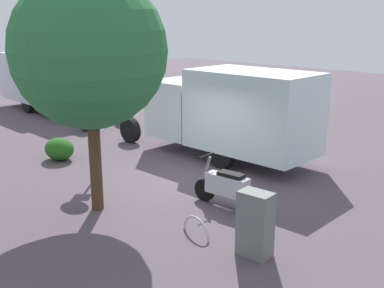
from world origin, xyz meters
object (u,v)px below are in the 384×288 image
Objects in this scene: utility_cabinet at (255,224)px; street_tree at (89,51)px; bike_rack_hoop at (196,235)px; box_truck_far at (50,80)px; stop_sign at (95,111)px; motorcycle at (227,187)px; box_truck_near at (228,109)px.

street_tree is at bearing 11.84° from utility_cabinet.
street_tree is at bearing 13.69° from bike_rack_hoop.
street_tree is at bearing -22.88° from box_truck_far.
motorcycle is at bearing -169.59° from stop_sign.
bike_rack_hoop is at bearing 170.53° from stop_sign.
utility_cabinet is at bearing -14.37° from box_truck_far.
box_truck_far is 16.31m from utility_cabinet.
utility_cabinet is 1.52m from bike_rack_hoop.
box_truck_far is at bearing -18.27° from motorcycle.
stop_sign is 5.22m from bike_rack_hoop.
bike_rack_hoop is (-4.80, 0.80, -1.88)m from stop_sign.
street_tree is at bearing 95.03° from box_truck_near.
box_truck_near reaches higher than bike_rack_hoop.
utility_cabinet is at bearing 138.06° from motorcycle.
stop_sign reaches higher than box_truck_far.
box_truck_far is 3.01× the size of stop_sign.
box_truck_near is 11.07m from box_truck_far.
motorcycle is 0.64× the size of stop_sign.
box_truck_far is (11.07, 0.15, -0.05)m from box_truck_near.
utility_cabinet is (-15.69, 4.38, -0.91)m from box_truck_far.
stop_sign is at bearing 4.42° from motorcycle.
box_truck_near is 5.80m from street_tree.
box_truck_far is at bearing -17.74° from bike_rack_hoop.
bike_rack_hoop is at bearing -166.31° from street_tree.
motorcycle is (-2.70, 3.15, -1.07)m from box_truck_near.
motorcycle is at bearing -71.08° from bike_rack_hoop.
box_truck_near is 3.96× the size of motorcycle.
box_truck_far is 9.99× the size of bike_rack_hoop.
bike_rack_hoop is at bearing 123.13° from box_truck_near.
box_truck_near is at bearing -83.66° from street_tree.
stop_sign is at bearing -9.47° from bike_rack_hoop.
motorcycle is 4.54m from stop_sign.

